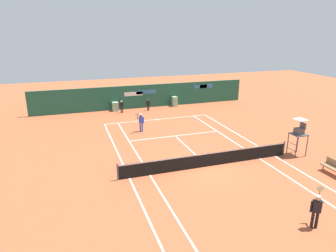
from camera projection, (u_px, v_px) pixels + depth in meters
name	position (u px, v px, depth m)	size (l,w,h in m)	color
ground_plane	(204.00, 163.00, 20.63)	(80.00, 80.00, 0.01)	#B25633
tennis_net	(208.00, 159.00, 19.96)	(12.10, 0.10, 1.07)	#4C4C51
sponsor_back_wall	(144.00, 97.00, 35.05)	(25.00, 1.02, 2.65)	#1E5642
umpire_chair	(299.00, 132.00, 21.46)	(1.00, 1.00, 2.69)	#47474C
player_bench	(334.00, 166.00, 18.92)	(0.54, 1.48, 0.88)	#38383D
player_on_baseline	(141.00, 121.00, 26.71)	(0.81, 0.65, 1.84)	blue
player_near_side	(316.00, 208.00, 13.60)	(0.85, 0.65, 1.87)	black
ball_kid_right_post	(122.00, 106.00, 32.92)	(0.45, 0.21, 1.36)	black
ball_kid_centre_post	(148.00, 104.00, 33.85)	(0.43, 0.21, 1.30)	black
tennis_ball_mid_court	(211.00, 149.00, 22.88)	(0.07, 0.07, 0.07)	#CCE033
tennis_ball_near_service_line	(125.00, 142.00, 24.41)	(0.07, 0.07, 0.07)	#CCE033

